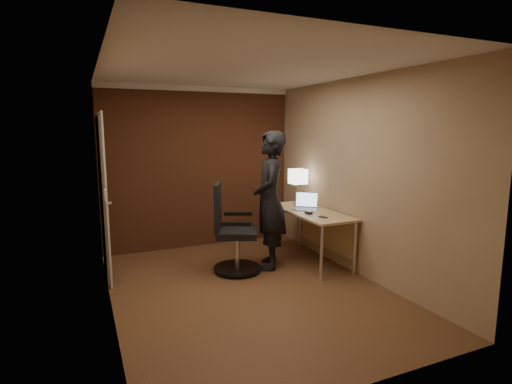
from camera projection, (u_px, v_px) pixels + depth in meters
room at (189, 163)px, 5.76m from camera, size 4.00×4.00×4.00m
desk at (314, 219)px, 5.61m from camera, size 0.60×1.50×0.73m
desk_lamp at (298, 177)px, 5.96m from camera, size 0.22×0.22×0.54m
laptop at (306, 204)px, 5.68m from camera, size 0.42×0.41×0.23m
mouse at (309, 213)px, 5.35m from camera, size 0.07×0.11×0.03m
phone at (323, 217)px, 5.14m from camera, size 0.10×0.13×0.01m
office_chair at (231, 234)px, 5.18m from camera, size 0.68×0.73×1.15m
person at (270, 200)px, 5.30m from camera, size 0.67×0.79×1.84m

